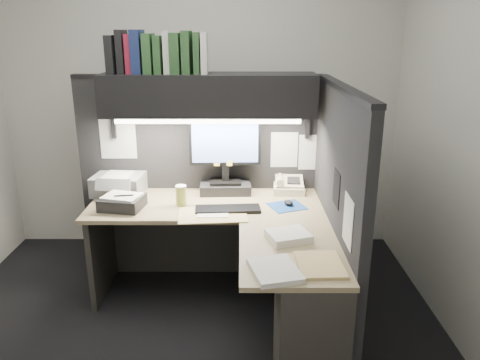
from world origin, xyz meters
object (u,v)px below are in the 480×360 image
Objects in this scene: notebook_stack at (122,203)px; printer at (119,184)px; overhead_shelf at (209,95)px; monitor at (225,164)px; coffee_cup at (181,196)px; keyboard at (228,209)px; desk at (251,276)px; telephone at (289,186)px.

printer is at bearing 106.84° from notebook_stack.
notebook_stack is (-0.61, -0.30, -0.73)m from overhead_shelf.
monitor is 1.57× the size of printer.
printer reaches higher than coffee_cup.
coffee_cup is at bearing -130.13° from overhead_shelf.
monitor is at bearing 90.17° from keyboard.
keyboard reaches higher than desk.
monitor is at bearing 25.57° from notebook_stack.
printer is (-0.86, 0.38, 0.06)m from keyboard.
printer is at bearing 178.62° from monitor.
desk is 0.53m from keyboard.
desk is at bearing -107.31° from telephone.
overhead_shelf reaches higher than printer.
coffee_cup reaches higher than telephone.
overhead_shelf is at bearing -170.10° from telephone.
keyboard is at bearing 111.09° from desk.
keyboard is at bearing -17.29° from coffee_cup.
keyboard is (0.03, -0.39, -0.22)m from monitor.
overhead_shelf reaches higher than keyboard.
monitor is (-0.19, 0.80, 0.52)m from desk.
desk is 1.07m from notebook_stack.
keyboard is 0.76m from notebook_stack.
monitor reaches higher than printer.
monitor is 1.29× the size of keyboard.
notebook_stack is (0.10, -0.33, -0.03)m from printer.
coffee_cup is at bearing -155.94° from telephone.
desk is 12.10× the size of coffee_cup.
notebook_stack is (-0.91, 0.46, 0.33)m from desk.
telephone is at bearing 69.19° from desk.
coffee_cup is at bearing -22.96° from printer.
monitor is at bearing 5.92° from printer.
telephone is (0.50, 0.02, -0.18)m from monitor.
telephone is at bearing 20.57° from coffee_cup.
printer is at bearing -175.18° from telephone.
telephone reaches higher than notebook_stack.
telephone is at bearing 6.40° from overhead_shelf.
monitor is at bearing 42.50° from coffee_cup.
desk is 3.72× the size of keyboard.
desk is 1.10× the size of overhead_shelf.
monitor is 2.37× the size of telephone.
printer is (-1.33, -0.03, 0.03)m from telephone.
telephone is 1.28m from notebook_stack.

